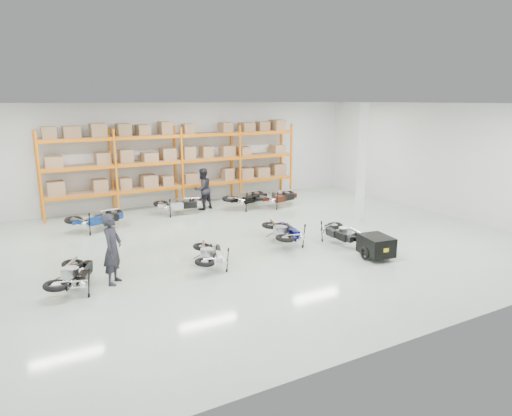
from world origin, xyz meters
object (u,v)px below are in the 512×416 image
moto_blue_centre (284,228)px  moto_back_b (180,201)px  moto_silver_left (210,251)px  moto_back_d (278,194)px  moto_black_far_left (73,270)px  moto_back_c (247,195)px  person_back (203,189)px  trailer (376,246)px  person_left (112,249)px  moto_back_a (97,215)px  moto_touring_right (342,229)px

moto_blue_centre → moto_back_b: size_ratio=1.00×
moto_silver_left → moto_back_d: moto_back_d is taller
moto_black_far_left → moto_back_c: 9.76m
moto_back_d → moto_blue_centre: bearing=140.0°
moto_back_b → person_back: person_back is taller
moto_blue_centre → moto_back_d: (2.68, 4.72, 0.01)m
trailer → moto_back_d: bearing=90.7°
moto_black_far_left → person_back: size_ratio=0.96×
moto_back_d → person_left: size_ratio=1.00×
moto_silver_left → moto_back_c: size_ratio=0.83×
moto_back_d → moto_back_a: bearing=79.6°
moto_back_b → person_left: person_left is taller
moto_back_a → person_left: person_left is taller
moto_blue_centre → person_back: person_back is taller
moto_blue_centre → moto_back_c: 5.33m
person_back → moto_touring_right: bearing=89.4°
moto_black_far_left → moto_back_b: moto_back_b is taller
moto_blue_centre → moto_touring_right: size_ratio=1.09×
moto_back_c → moto_blue_centre: bearing=150.1°
moto_back_a → moto_back_d: moto_back_a is taller
moto_touring_right → moto_back_c: 6.02m
moto_back_d → person_left: 9.82m
moto_back_a → person_back: 4.74m
person_left → trailer: bearing=-70.8°
moto_touring_right → person_left: bearing=-178.2°
moto_back_a → person_left: (-0.54, -5.34, 0.36)m
moto_back_a → person_back: bearing=-90.7°
moto_blue_centre → moto_touring_right: (1.68, -0.86, -0.04)m
moto_back_b → trailer: bearing=-150.1°
moto_silver_left → person_back: 7.11m
moto_back_d → moto_black_far_left: bearing=109.7°
moto_back_b → moto_back_c: moto_back_c is taller
moto_black_far_left → person_left: 1.05m
moto_touring_right → moto_back_a: moto_back_a is taller
moto_blue_centre → moto_black_far_left: bearing=18.6°
person_back → moto_back_c: bearing=139.9°
person_back → moto_silver_left: bearing=51.4°
moto_blue_centre → person_left: 5.60m
moto_black_far_left → moto_back_b: size_ratio=0.95×
moto_black_far_left → person_back: bearing=-110.6°
moto_black_far_left → person_left: person_left is taller
moto_silver_left → moto_black_far_left: size_ratio=0.94×
person_back → moto_back_a: bearing=-3.8°
moto_black_far_left → moto_back_d: bearing=-127.3°
moto_black_far_left → moto_back_c: moto_back_c is taller
moto_back_a → moto_back_c: moto_back_c is taller
moto_silver_left → moto_touring_right: 4.61m
moto_touring_right → moto_back_c: size_ratio=0.86×
moto_touring_right → person_back: 7.06m
person_left → moto_back_d: bearing=-23.6°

